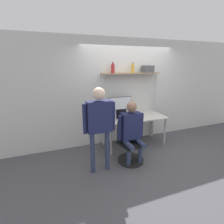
# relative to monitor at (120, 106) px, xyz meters

# --- Properties ---
(ground_plane) EXTENTS (12.00, 12.00, 0.00)m
(ground_plane) POSITION_rel_monitor_xyz_m (0.31, -0.59, -1.03)
(ground_plane) COLOR #4C4C51
(wall_back) EXTENTS (8.00, 0.06, 2.70)m
(wall_back) POSITION_rel_monitor_xyz_m (0.31, 0.21, 0.32)
(wall_back) COLOR silver
(wall_back) RESTS_ON ground_plane
(desk) EXTENTS (1.62, 0.75, 0.76)m
(desk) POSITION_rel_monitor_xyz_m (0.31, -0.19, -0.35)
(desk) COLOR beige
(desk) RESTS_ON ground_plane
(shelf_unit) EXTENTS (1.53, 0.26, 1.85)m
(shelf_unit) POSITION_rel_monitor_xyz_m (0.31, 0.04, 0.51)
(shelf_unit) COLOR #997A56
(shelf_unit) RESTS_ON ground_plane
(monitor) EXTENTS (0.59, 0.22, 0.50)m
(monitor) POSITION_rel_monitor_xyz_m (0.00, 0.00, 0.00)
(monitor) COLOR #333338
(monitor) RESTS_ON desk
(laptop) EXTENTS (0.31, 0.26, 0.26)m
(laptop) POSITION_rel_monitor_xyz_m (-0.08, -0.30, -0.20)
(laptop) COLOR #BCBCC1
(laptop) RESTS_ON desk
(cell_phone) EXTENTS (0.07, 0.15, 0.01)m
(cell_phone) POSITION_rel_monitor_xyz_m (0.15, -0.38, -0.27)
(cell_phone) COLOR #264C8C
(cell_phone) RESTS_ON desk
(office_chair) EXTENTS (0.56, 0.56, 0.89)m
(office_chair) POSITION_rel_monitor_xyz_m (-0.16, -0.90, -0.76)
(office_chair) COLOR black
(office_chair) RESTS_ON ground_plane
(person_seated) EXTENTS (0.58, 0.47, 1.33)m
(person_seated) POSITION_rel_monitor_xyz_m (-0.15, -0.95, -0.25)
(person_seated) COLOR #2D3856
(person_seated) RESTS_ON ground_plane
(person_standing) EXTENTS (0.62, 0.23, 1.67)m
(person_standing) POSITION_rel_monitor_xyz_m (-0.87, -1.02, 0.04)
(person_standing) COLOR #2D3856
(person_standing) RESTS_ON ground_plane
(bottle_red) EXTENTS (0.09, 0.09, 0.25)m
(bottle_red) POSITION_rel_monitor_xyz_m (-0.19, 0.04, 0.92)
(bottle_red) COLOR maroon
(bottle_red) RESTS_ON shelf_unit
(bottle_amber) EXTENTS (0.07, 0.07, 0.25)m
(bottle_amber) POSITION_rel_monitor_xyz_m (0.34, 0.04, 0.92)
(bottle_amber) COLOR gold
(bottle_amber) RESTS_ON shelf_unit
(storage_box) EXTENTS (0.27, 0.21, 0.17)m
(storage_box) POSITION_rel_monitor_xyz_m (0.78, 0.04, 0.90)
(storage_box) COLOR #4C4C51
(storage_box) RESTS_ON shelf_unit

